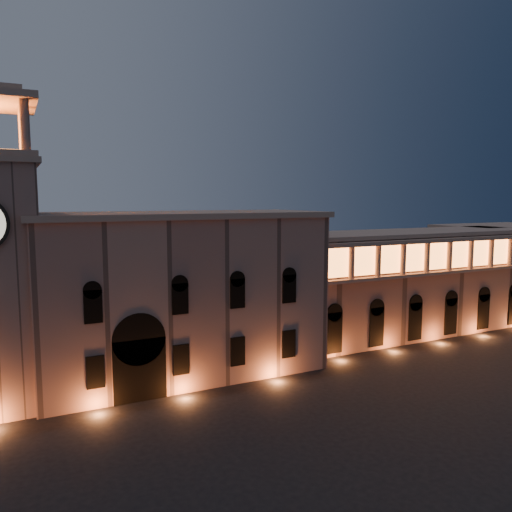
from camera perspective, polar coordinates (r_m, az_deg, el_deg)
name	(u,v)px	position (r m, az deg, el deg)	size (l,w,h in m)	color
ground	(302,462)	(39.33, 5.25, -22.36)	(160.00, 160.00, 0.00)	black
government_building	(181,294)	(54.66, -8.62, -4.30)	(30.80, 12.80, 17.60)	#8C685C
colonnade_wing	(408,281)	(74.00, 16.97, -2.80)	(40.60, 11.50, 14.50)	#876256
secondary_building	(496,267)	(97.19, 25.78, -1.19)	(20.00, 12.00, 14.00)	#876256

